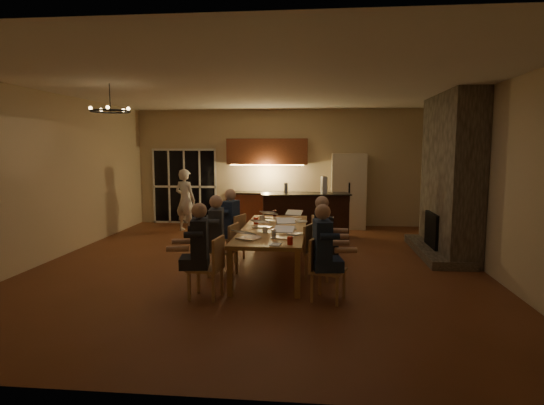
{
  "coord_description": "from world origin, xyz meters",
  "views": [
    {
      "loc": [
        1.08,
        -8.12,
        2.15
      ],
      "look_at": [
        0.23,
        0.3,
        1.13
      ],
      "focal_mm": 30.0,
      "sensor_mm": 36.0,
      "label": 1
    }
  ],
  "objects_px": {
    "chair_left_mid": "(223,250)",
    "person_left_near": "(200,251)",
    "person_right_near": "(322,253)",
    "laptop_e": "(271,212)",
    "chair_right_near": "(328,270)",
    "can_cola": "(275,213)",
    "redcup_mid": "(256,220)",
    "can_silver": "(274,233)",
    "person_left_mid": "(216,236)",
    "bar_island": "(305,216)",
    "chair_left_far": "(231,237)",
    "chair_right_far": "(326,240)",
    "laptop_d": "(287,222)",
    "mug_front": "(265,230)",
    "laptop_a": "(248,232)",
    "redcup_near": "(290,241)",
    "plate_far": "(302,221)",
    "laptop_b": "(282,231)",
    "refrigerator": "(348,191)",
    "person_left_far": "(231,225)",
    "laptop_f": "(293,214)",
    "mug_back": "(262,218)",
    "bar_bottle": "(286,188)",
    "laptop_c": "(263,221)",
    "bar_blender": "(324,185)",
    "chandelier": "(110,111)",
    "dining_table": "(274,249)",
    "chair_right_mid": "(320,252)",
    "plate_near": "(295,234)",
    "standing_person": "(185,200)",
    "plate_left": "(252,237)",
    "mug_mid": "(278,221)",
    "person_right_mid": "(321,238)",
    "chair_left_near": "(205,268)"
  },
  "relations": [
    {
      "from": "chair_left_mid",
      "to": "person_left_near",
      "type": "distance_m",
      "value": 1.18
    },
    {
      "from": "person_right_near",
      "to": "laptop_e",
      "type": "relative_size",
      "value": 4.31
    },
    {
      "from": "chair_right_near",
      "to": "can_cola",
      "type": "bearing_deg",
      "value": 37.53
    },
    {
      "from": "redcup_mid",
      "to": "can_silver",
      "type": "relative_size",
      "value": 1.0
    },
    {
      "from": "person_left_mid",
      "to": "bar_island",
      "type": "bearing_deg",
      "value": 151.41
    },
    {
      "from": "chair_left_far",
      "to": "redcup_mid",
      "type": "relative_size",
      "value": 7.42
    },
    {
      "from": "chair_right_far",
      "to": "laptop_d",
      "type": "distance_m",
      "value": 1.0
    },
    {
      "from": "chair_left_mid",
      "to": "mug_front",
      "type": "bearing_deg",
      "value": 99.96
    },
    {
      "from": "chair_left_far",
      "to": "laptop_a",
      "type": "distance_m",
      "value": 1.75
    },
    {
      "from": "chair_left_far",
      "to": "redcup_near",
      "type": "xyz_separation_m",
      "value": [
        1.25,
        -1.95,
        0.37
      ]
    },
    {
      "from": "person_left_near",
      "to": "plate_far",
      "type": "height_order",
      "value": "person_left_near"
    },
    {
      "from": "can_silver",
      "to": "laptop_b",
      "type": "bearing_deg",
      "value": -29.07
    },
    {
      "from": "refrigerator",
      "to": "laptop_b",
      "type": "xyz_separation_m",
      "value": [
        -1.36,
        -5.33,
        -0.14
      ]
    },
    {
      "from": "person_left_far",
      "to": "can_cola",
      "type": "height_order",
      "value": "person_left_far"
    },
    {
      "from": "bar_island",
      "to": "laptop_f",
      "type": "relative_size",
      "value": 6.56
    },
    {
      "from": "mug_back",
      "to": "can_cola",
      "type": "relative_size",
      "value": 0.83
    },
    {
      "from": "bar_bottle",
      "to": "laptop_c",
      "type": "bearing_deg",
      "value": -94.3
    },
    {
      "from": "chair_left_mid",
      "to": "can_cola",
      "type": "height_order",
      "value": "chair_left_mid"
    },
    {
      "from": "plate_far",
      "to": "bar_blender",
      "type": "bearing_deg",
      "value": 78.84
    },
    {
      "from": "chair_left_mid",
      "to": "person_right_near",
      "type": "height_order",
      "value": "person_right_near"
    },
    {
      "from": "chandelier",
      "to": "mug_back",
      "type": "xyz_separation_m",
      "value": [
        2.36,
        1.31,
        -1.95
      ]
    },
    {
      "from": "chair_right_far",
      "to": "bar_blender",
      "type": "xyz_separation_m",
      "value": [
        -0.01,
        2.41,
        0.84
      ]
    },
    {
      "from": "person_left_far",
      "to": "redcup_near",
      "type": "bearing_deg",
      "value": 43.96
    },
    {
      "from": "dining_table",
      "to": "chair_right_mid",
      "type": "distance_m",
      "value": 0.94
    },
    {
      "from": "person_right_near",
      "to": "mug_back",
      "type": "bearing_deg",
      "value": 16.76
    },
    {
      "from": "plate_far",
      "to": "chandelier",
      "type": "bearing_deg",
      "value": -158.93
    },
    {
      "from": "person_left_near",
      "to": "mug_front",
      "type": "relative_size",
      "value": 13.8
    },
    {
      "from": "mug_front",
      "to": "plate_near",
      "type": "height_order",
      "value": "mug_front"
    },
    {
      "from": "person_left_mid",
      "to": "mug_back",
      "type": "xyz_separation_m",
      "value": [
        0.6,
        1.36,
        0.11
      ]
    },
    {
      "from": "standing_person",
      "to": "chair_left_mid",
      "type": "bearing_deg",
      "value": 136.25
    },
    {
      "from": "laptop_c",
      "to": "chair_right_mid",
      "type": "bearing_deg",
      "value": 165.79
    },
    {
      "from": "chair_left_far",
      "to": "laptop_f",
      "type": "distance_m",
      "value": 1.3
    },
    {
      "from": "plate_left",
      "to": "redcup_mid",
      "type": "bearing_deg",
      "value": 95.25
    },
    {
      "from": "laptop_c",
      "to": "can_silver",
      "type": "bearing_deg",
      "value": 121.84
    },
    {
      "from": "chair_right_far",
      "to": "person_left_mid",
      "type": "bearing_deg",
      "value": 104.78
    },
    {
      "from": "chair_left_far",
      "to": "person_left_mid",
      "type": "relative_size",
      "value": 0.64
    },
    {
      "from": "laptop_d",
      "to": "person_left_mid",
      "type": "bearing_deg",
      "value": -168.04
    },
    {
      "from": "standing_person",
      "to": "can_silver",
      "type": "height_order",
      "value": "standing_person"
    },
    {
      "from": "bar_island",
      "to": "laptop_b",
      "type": "relative_size",
      "value": 6.56
    },
    {
      "from": "person_left_near",
      "to": "mug_mid",
      "type": "xyz_separation_m",
      "value": [
        0.94,
        2.08,
        0.11
      ]
    },
    {
      "from": "person_right_mid",
      "to": "person_left_far",
      "type": "bearing_deg",
      "value": 59.29
    },
    {
      "from": "chair_right_far",
      "to": "laptop_a",
      "type": "distance_m",
      "value": 2.03
    },
    {
      "from": "chair_left_far",
      "to": "plate_near",
      "type": "distance_m",
      "value": 1.74
    },
    {
      "from": "chair_left_far",
      "to": "can_cola",
      "type": "relative_size",
      "value": 7.42
    },
    {
      "from": "chair_right_near",
      "to": "laptop_c",
      "type": "height_order",
      "value": "laptop_c"
    },
    {
      "from": "redcup_near",
      "to": "person_right_mid",
      "type": "bearing_deg",
      "value": 60.7
    },
    {
      "from": "laptop_b",
      "to": "bar_bottle",
      "type": "distance_m",
      "value": 3.8
    },
    {
      "from": "person_right_near",
      "to": "chair_left_near",
      "type": "bearing_deg",
      "value": 82.41
    },
    {
      "from": "plate_left",
      "to": "laptop_b",
      "type": "bearing_deg",
      "value": 3.76
    },
    {
      "from": "refrigerator",
      "to": "laptop_b",
      "type": "distance_m",
      "value": 5.5
    }
  ]
}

